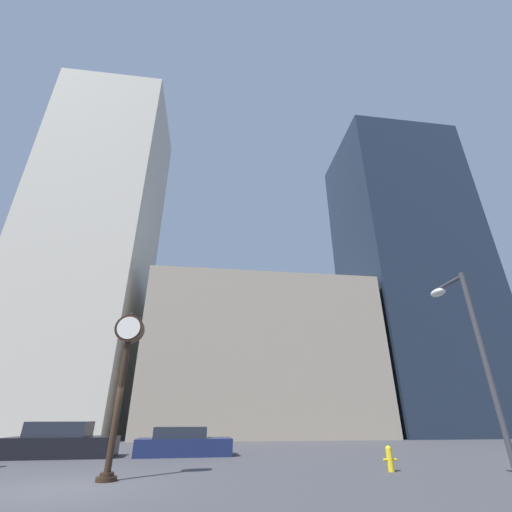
{
  "coord_description": "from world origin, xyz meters",
  "views": [
    {
      "loc": [
        3.47,
        -11.03,
        1.66
      ],
      "look_at": [
        6.36,
        10.8,
        12.05
      ],
      "focal_mm": 24.0,
      "sensor_mm": 36.0,
      "label": 1
    }
  ],
  "objects": [
    {
      "name": "building_storefront_row",
      "position": [
        8.45,
        24.0,
        7.0
      ],
      "size": [
        21.41,
        12.0,
        14.0
      ],
      "color": "gray",
      "rests_on": "ground_plane"
    },
    {
      "name": "car_navy",
      "position": [
        2.46,
        7.79,
        0.52
      ],
      "size": [
        4.52,
        2.02,
        1.24
      ],
      "rotation": [
        0.0,
        0.0,
        0.05
      ],
      "color": "#19234C",
      "rests_on": "ground_plane"
    },
    {
      "name": "building_glass_modern",
      "position": [
        26.49,
        24.0,
        17.85
      ],
      "size": [
        13.55,
        12.0,
        35.69
      ],
      "color": "#1E2838",
      "rests_on": "ground_plane"
    },
    {
      "name": "car_black",
      "position": [
        -3.03,
        7.74,
        0.62
      ],
      "size": [
        4.76,
        2.08,
        1.47
      ],
      "rotation": [
        0.0,
        0.0,
        0.04
      ],
      "color": "black",
      "rests_on": "ground_plane"
    },
    {
      "name": "fire_hydrant_near",
      "position": [
        9.72,
        1.65,
        0.4
      ],
      "size": [
        0.47,
        0.2,
        0.77
      ],
      "color": "yellow",
      "rests_on": "ground_plane"
    },
    {
      "name": "building_tall_tower",
      "position": [
        -9.65,
        24.0,
        19.06
      ],
      "size": [
        11.33,
        12.0,
        38.13
      ],
      "color": "beige",
      "rests_on": "ground_plane"
    },
    {
      "name": "street_clock",
      "position": [
        0.74,
        0.95,
        3.36
      ],
      "size": [
        0.91,
        0.58,
        4.92
      ],
      "color": "black",
      "rests_on": "ground_plane"
    },
    {
      "name": "ground_plane",
      "position": [
        0.0,
        0.0,
        0.0
      ],
      "size": [
        200.0,
        200.0,
        0.0
      ],
      "primitive_type": "plane",
      "color": "#424247"
    },
    {
      "name": "street_lamp_right",
      "position": [
        10.78,
        -2.07,
        3.76
      ],
      "size": [
        0.36,
        1.57,
        5.54
      ],
      "color": "#38383D",
      "rests_on": "ground_plane"
    }
  ]
}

